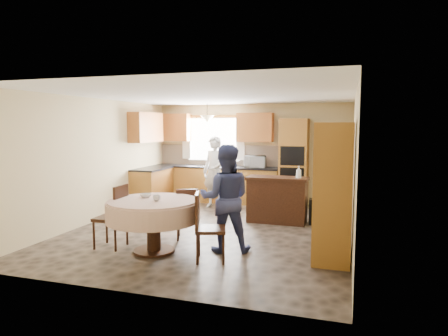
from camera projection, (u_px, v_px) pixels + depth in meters
name	position (u px, v px, depth m)	size (l,w,h in m)	color
floor	(212.00, 230.00, 7.52)	(5.00, 6.00, 0.01)	brown
ceiling	(212.00, 95.00, 7.26)	(5.00, 6.00, 0.01)	white
wall_back	(251.00, 153.00, 10.24)	(5.00, 0.02, 2.50)	#CCB883
wall_front	(126.00, 187.00, 4.54)	(5.00, 0.02, 2.50)	#CCB883
wall_left	(97.00, 160.00, 8.14)	(0.02, 6.00, 2.50)	#CCB883
wall_right	(354.00, 168.00, 6.64)	(0.02, 6.00, 2.50)	#CCB883
window	(213.00, 139.00, 10.48)	(1.40, 0.03, 1.10)	white
curtain_left	(186.00, 137.00, 10.65)	(0.22, 0.02, 1.15)	white
curtain_right	(241.00, 138.00, 10.20)	(0.22, 0.02, 1.15)	white
base_cab_back	(216.00, 185.00, 10.29)	(3.30, 0.60, 0.88)	gold
counter_back	(216.00, 167.00, 10.24)	(3.30, 0.64, 0.04)	black
base_cab_left	(152.00, 187.00, 9.84)	(0.60, 1.20, 0.88)	gold
counter_left	(152.00, 169.00, 9.79)	(0.64, 1.20, 0.04)	black
backsplash	(219.00, 155.00, 10.49)	(3.30, 0.02, 0.55)	beige
wall_cab_left	(174.00, 127.00, 10.62)	(0.85, 0.33, 0.72)	#C86E32
wall_cab_right	(255.00, 127.00, 9.97)	(0.90, 0.33, 0.72)	#C86E32
wall_cab_side	(146.00, 127.00, 9.73)	(0.33, 1.20, 0.72)	#C86E32
oven_tower	(294.00, 163.00, 9.62)	(0.66, 0.62, 2.12)	gold
oven_upper	(292.00, 156.00, 9.30)	(0.56, 0.01, 0.45)	black
oven_lower	(292.00, 177.00, 9.35)	(0.56, 0.01, 0.45)	black
pendant	(207.00, 119.00, 9.97)	(0.36, 0.36, 0.18)	beige
sideboard	(277.00, 201.00, 8.04)	(1.22, 0.50, 0.87)	#3E1D10
space_heater	(318.00, 212.00, 7.90)	(0.37, 0.26, 0.50)	black
cupboard	(334.00, 191.00, 5.81)	(0.52, 1.04, 1.99)	gold
dining_table	(153.00, 211.00, 6.12)	(1.43, 1.43, 0.82)	#3E1D10
chair_left	(115.00, 213.00, 6.36)	(0.46, 0.46, 1.01)	#3E1D10
chair_back	(188.00, 211.00, 6.81)	(0.50, 0.50, 0.89)	#3E1D10
chair_right	(205.00, 223.00, 5.74)	(0.54, 0.54, 0.99)	#3E1D10
framed_picture	(352.00, 146.00, 7.51)	(0.06, 0.60, 0.50)	gold
microwave	(255.00, 162.00, 9.86)	(0.52, 0.36, 0.29)	silver
person_sink	(215.00, 172.00, 9.48)	(0.62, 0.41, 1.70)	silver
person_dining	(225.00, 198.00, 6.17)	(0.81, 0.63, 1.66)	navy
bowl_sideboard	(258.00, 178.00, 8.11)	(0.21, 0.21, 0.05)	#B2B2B2
bottle_sideboard	(299.00, 173.00, 7.85)	(0.11, 0.11, 0.29)	silver
cup_table	(157.00, 198.00, 6.01)	(0.11, 0.11, 0.09)	#B2B2B2
bowl_table	(146.00, 196.00, 6.32)	(0.18, 0.18, 0.06)	#B2B2B2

